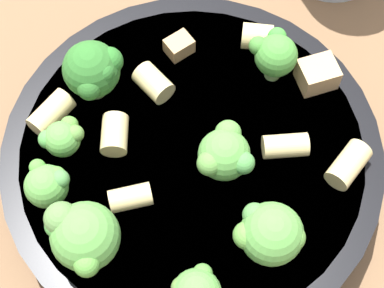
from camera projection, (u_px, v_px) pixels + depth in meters
name	position (u px, v px, depth m)	size (l,w,h in m)	color
ground_plane	(192.00, 175.00, 0.43)	(2.00, 2.00, 0.00)	brown
pasta_bowl	(192.00, 161.00, 0.41)	(0.24, 0.24, 0.04)	black
broccoli_floret_0	(275.00, 54.00, 0.40)	(0.03, 0.03, 0.04)	#84AD60
broccoli_floret_1	(226.00, 153.00, 0.37)	(0.04, 0.04, 0.04)	#9EC175
broccoli_floret_3	(63.00, 138.00, 0.39)	(0.03, 0.02, 0.03)	#84AD60
broccoli_floret_4	(91.00, 73.00, 0.39)	(0.04, 0.04, 0.05)	#84AD60
broccoli_floret_5	(82.00, 236.00, 0.35)	(0.04, 0.04, 0.05)	#93B766
broccoli_floret_6	(48.00, 185.00, 0.37)	(0.03, 0.03, 0.03)	#9EC175
broccoli_floret_7	(270.00, 234.00, 0.35)	(0.04, 0.04, 0.04)	#84AD60
rigatoni_0	(115.00, 134.00, 0.40)	(0.02, 0.02, 0.02)	#E0C67F
rigatoni_1	(285.00, 146.00, 0.39)	(0.01, 0.01, 0.03)	#E0C67F
rigatoni_2	(257.00, 37.00, 0.43)	(0.02, 0.02, 0.02)	#E0C67F
rigatoni_3	(130.00, 198.00, 0.38)	(0.01, 0.01, 0.03)	#E0C67F
rigatoni_4	(153.00, 83.00, 0.41)	(0.02, 0.02, 0.02)	#E0C67F
rigatoni_5	(51.00, 113.00, 0.40)	(0.02, 0.02, 0.03)	#E0C67F
rigatoni_6	(348.00, 165.00, 0.39)	(0.02, 0.02, 0.03)	#E0C67F
chicken_chunk_0	(179.00, 46.00, 0.43)	(0.02, 0.01, 0.01)	tan
chicken_chunk_1	(317.00, 74.00, 0.41)	(0.02, 0.02, 0.02)	tan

